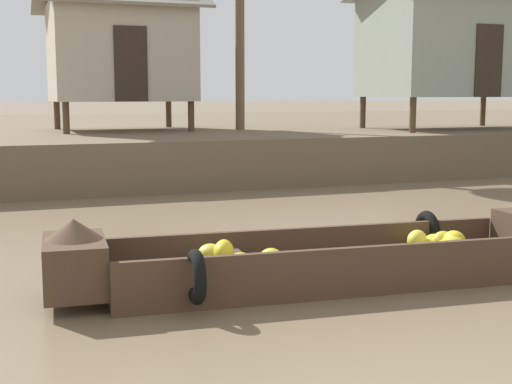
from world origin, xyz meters
name	(u,v)px	position (x,y,z in m)	size (l,w,h in m)	color
ground_plane	(171,212)	(0.00, 10.00, 0.00)	(300.00, 300.00, 0.00)	#726047
riverbank_strip	(84,139)	(0.00, 22.12, 0.53)	(160.00, 20.00, 1.06)	brown
banana_boat	(330,258)	(0.51, 4.90, 0.28)	(5.92, 1.63, 0.84)	#473323
stilt_house_left	(120,50)	(0.39, 16.91, 3.14)	(4.18, 3.32, 3.99)	#4C3826
stilt_house_mid_left	(454,43)	(8.93, 14.56, 3.35)	(5.15, 3.42, 4.17)	#4C3826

